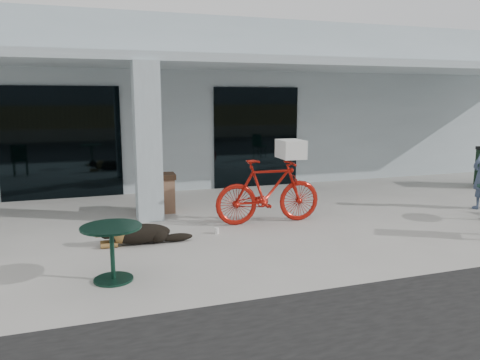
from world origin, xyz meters
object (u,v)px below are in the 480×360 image
object	(u,v)px
bicycle	(268,191)
dog	(140,233)
trash_receptacle	(164,193)
cafe_table_near	(112,253)

from	to	relation	value
bicycle	dog	xyz separation A→B (m)	(-2.53, -0.55, -0.44)
bicycle	trash_receptacle	world-z (taller)	bicycle
bicycle	trash_receptacle	xyz separation A→B (m)	(-1.78, 1.55, -0.22)
dog	trash_receptacle	bearing A→B (deg)	70.45
dog	cafe_table_near	xyz separation A→B (m)	(-0.53, -1.50, 0.18)
bicycle	cafe_table_near	bearing A→B (deg)	126.83
cafe_table_near	bicycle	bearing A→B (deg)	33.79
bicycle	dog	bearing A→B (deg)	105.36
trash_receptacle	dog	bearing A→B (deg)	-109.80
trash_receptacle	cafe_table_near	bearing A→B (deg)	-109.71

